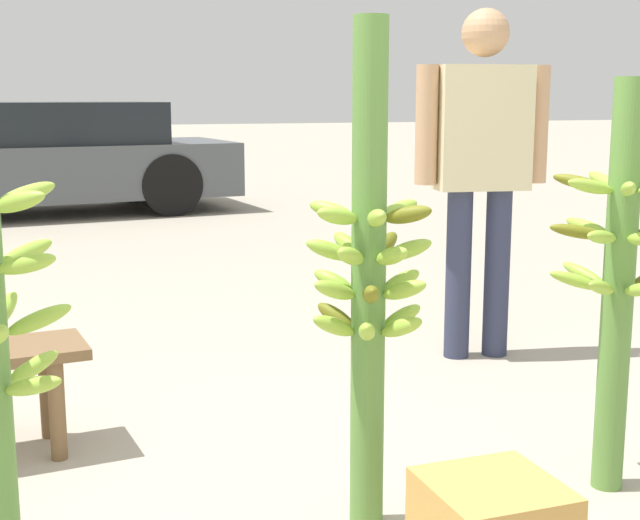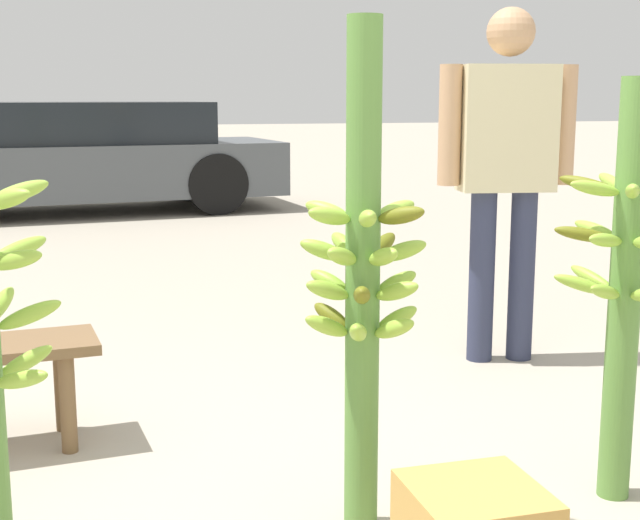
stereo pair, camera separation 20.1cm
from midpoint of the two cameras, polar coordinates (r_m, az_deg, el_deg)
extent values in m
ellipsoid|color=#93BC3D|center=(2.30, -17.17, 3.72)|extent=(0.16, 0.16, 0.08)
ellipsoid|color=#93BC3D|center=(2.46, -16.52, 4.16)|extent=(0.18, 0.12, 0.08)
ellipsoid|color=#93BC3D|center=(2.34, -16.67, -0.02)|extent=(0.17, 0.14, 0.08)
ellipsoid|color=#93BC3D|center=(2.50, -16.55, 0.64)|extent=(0.17, 0.14, 0.08)
ellipsoid|color=#93BC3D|center=(2.44, -15.87, -3.41)|extent=(0.18, 0.06, 0.10)
ellipsoid|color=#93BC3D|center=(2.41, -16.31, -7.37)|extent=(0.17, 0.15, 0.09)
ellipsoid|color=#93BC3D|center=(2.57, -16.18, -6.27)|extent=(0.17, 0.14, 0.09)
cylinder|color=#5B8C3D|center=(2.65, 4.92, -1.48)|extent=(0.10, 0.10, 1.54)
ellipsoid|color=#93BC3D|center=(2.73, 4.63, 3.33)|extent=(0.08, 0.16, 0.08)
ellipsoid|color=#93BC3D|center=(2.66, 2.61, 3.16)|extent=(0.14, 0.14, 0.08)
ellipsoid|color=#93BC3D|center=(2.54, 2.88, 2.82)|extent=(0.16, 0.09, 0.08)
ellipsoid|color=#93BC3D|center=(2.49, 5.37, 2.65)|extent=(0.08, 0.16, 0.08)
ellipsoid|color=#656718|center=(2.57, 7.45, 2.83)|extent=(0.14, 0.14, 0.08)
ellipsoid|color=#93BC3D|center=(2.69, 6.98, 3.17)|extent=(0.16, 0.09, 0.08)
ellipsoid|color=#93BC3D|center=(2.53, 3.69, 0.22)|extent=(0.15, 0.14, 0.09)
ellipsoid|color=#93BC3D|center=(2.53, 6.34, 0.19)|extent=(0.08, 0.16, 0.09)
ellipsoid|color=#93BC3D|center=(2.63, 7.49, 0.57)|extent=(0.16, 0.10, 0.09)
ellipsoid|color=#656718|center=(2.73, 6.11, 0.95)|extent=(0.15, 0.14, 0.09)
ellipsoid|color=#93BC3D|center=(2.73, 3.66, 0.97)|extent=(0.08, 0.16, 0.09)
ellipsoid|color=#93BC3D|center=(2.63, 2.40, 0.62)|extent=(0.16, 0.10, 0.09)
ellipsoid|color=#656718|center=(2.54, 4.97, -2.27)|extent=(0.10, 0.16, 0.09)
ellipsoid|color=#93BC3D|center=(2.60, 7.16, -2.01)|extent=(0.14, 0.15, 0.09)
ellipsoid|color=#93BC3D|center=(2.71, 7.02, -1.48)|extent=(0.16, 0.08, 0.09)
ellipsoid|color=#93BC3D|center=(2.76, 4.86, -1.21)|extent=(0.10, 0.16, 0.09)
ellipsoid|color=#93BC3D|center=(2.71, 2.75, -1.43)|extent=(0.14, 0.15, 0.09)
ellipsoid|color=#93BC3D|center=(2.59, 2.71, -1.96)|extent=(0.16, 0.08, 0.09)
ellipsoid|color=#93BC3D|center=(2.63, 2.63, -4.26)|extent=(0.16, 0.06, 0.10)
ellipsoid|color=#93BC3D|center=(2.56, 4.71, -4.66)|extent=(0.11, 0.16, 0.10)
ellipsoid|color=#93BC3D|center=(2.61, 6.97, -4.40)|extent=(0.13, 0.15, 0.10)
ellipsoid|color=#93BC3D|center=(2.73, 7.04, -3.79)|extent=(0.16, 0.06, 0.10)
ellipsoid|color=#93BC3D|center=(2.78, 5.03, -3.44)|extent=(0.11, 0.16, 0.10)
ellipsoid|color=#656718|center=(2.74, 2.88, -3.66)|extent=(0.13, 0.15, 0.10)
cylinder|color=#5B8C3D|center=(3.06, 20.74, -2.09)|extent=(0.10, 0.10, 1.38)
ellipsoid|color=#93BC3D|center=(2.87, 21.29, 4.12)|extent=(0.14, 0.18, 0.08)
ellipsoid|color=#93BC3D|center=(3.13, 19.96, 4.67)|extent=(0.07, 0.20, 0.08)
ellipsoid|color=#656718|center=(3.03, 18.58, 4.59)|extent=(0.16, 0.17, 0.08)
ellipsoid|color=#93BC3D|center=(2.91, 19.11, 4.35)|extent=(0.19, 0.06, 0.08)
ellipsoid|color=#656718|center=(3.00, 18.37, 1.55)|extent=(0.19, 0.12, 0.07)
ellipsoid|color=#93BC3D|center=(2.90, 19.73, 1.19)|extent=(0.19, 0.12, 0.07)
ellipsoid|color=#93BC3D|center=(3.16, 21.02, 1.82)|extent=(0.15, 0.18, 0.07)
ellipsoid|color=#93BC3D|center=(3.11, 19.00, 1.82)|extent=(0.09, 0.20, 0.07)
ellipsoid|color=#656718|center=(3.18, 20.70, -1.05)|extent=(0.14, 0.18, 0.09)
ellipsoid|color=#93BC3D|center=(3.13, 18.77, -1.12)|extent=(0.10, 0.19, 0.09)
ellipsoid|color=#93BC3D|center=(3.02, 18.26, -1.51)|extent=(0.19, 0.11, 0.09)
ellipsoid|color=#93BC3D|center=(2.93, 19.68, -1.95)|extent=(0.19, 0.13, 0.09)
cylinder|color=#2D334C|center=(4.53, 11.56, -1.05)|extent=(0.15, 0.15, 0.86)
cylinder|color=#2D334C|center=(4.60, 14.01, -0.99)|extent=(0.15, 0.15, 0.86)
cube|color=beige|center=(4.48, 13.17, 8.20)|extent=(0.49, 0.28, 0.61)
cylinder|color=tan|center=(4.40, 9.62, 8.49)|extent=(0.13, 0.13, 0.58)
cylinder|color=tan|center=(4.58, 16.60, 8.28)|extent=(0.13, 0.13, 0.58)
sphere|color=tan|center=(4.49, 13.42, 14.03)|extent=(0.23, 0.23, 0.23)
cylinder|color=brown|center=(3.69, -14.70, -7.75)|extent=(0.06, 0.06, 0.37)
cylinder|color=brown|center=(3.46, -14.23, -8.95)|extent=(0.06, 0.06, 0.37)
cube|color=#4C5156|center=(10.56, -14.44, 5.64)|extent=(4.59, 2.10, 0.60)
cube|color=black|center=(10.56, -13.60, 8.56)|extent=(2.58, 1.77, 0.46)
cylinder|color=black|center=(10.09, -6.05, 4.86)|extent=(0.71, 0.26, 0.69)
cylinder|color=black|center=(11.56, -8.03, 5.52)|extent=(0.71, 0.26, 0.69)
camera|label=1|loc=(0.10, -88.01, 0.37)|focal=50.00mm
camera|label=2|loc=(0.10, 91.99, -0.37)|focal=50.00mm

